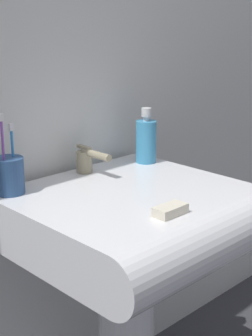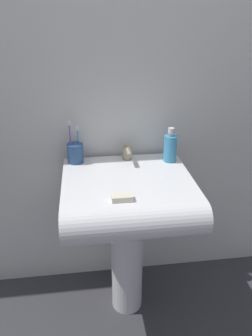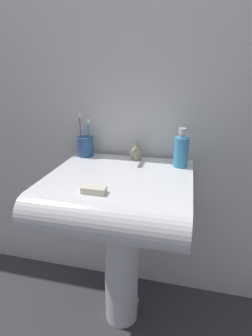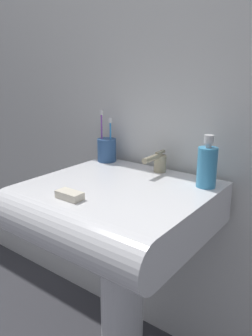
{
  "view_description": "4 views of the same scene",
  "coord_description": "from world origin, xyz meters",
  "views": [
    {
      "loc": [
        -0.94,
        -0.96,
        1.29
      ],
      "look_at": [
        -0.02,
        -0.02,
        0.89
      ],
      "focal_mm": 55.0,
      "sensor_mm": 36.0,
      "label": 1
    },
    {
      "loc": [
        -0.18,
        -1.36,
        1.53
      ],
      "look_at": [
        -0.01,
        -0.0,
        0.87
      ],
      "focal_mm": 35.0,
      "sensor_mm": 36.0,
      "label": 2
    },
    {
      "loc": [
        0.27,
        -1.02,
        1.24
      ],
      "look_at": [
        0.03,
        -0.03,
        0.86
      ],
      "focal_mm": 28.0,
      "sensor_mm": 36.0,
      "label": 3
    },
    {
      "loc": [
        0.66,
        -0.86,
        1.21
      ],
      "look_at": [
        0.01,
        0.01,
        0.88
      ],
      "focal_mm": 35.0,
      "sensor_mm": 36.0,
      "label": 4
    }
  ],
  "objects": [
    {
      "name": "ground_plane",
      "position": [
        0.0,
        0.0,
        0.0
      ],
      "size": [
        6.0,
        6.0,
        0.0
      ],
      "primitive_type": "plane",
      "color": "#38383D",
      "rests_on": "ground"
    },
    {
      "name": "toothbrush_cup",
      "position": [
        -0.24,
        0.21,
        0.87
      ],
      "size": [
        0.08,
        0.08,
        0.22
      ],
      "color": "#2D5184",
      "rests_on": "sink_basin"
    },
    {
      "name": "bar_soap",
      "position": [
        -0.05,
        -0.2,
        0.83
      ],
      "size": [
        0.09,
        0.04,
        0.02
      ],
      "primitive_type": "cube",
      "color": "silver",
      "rests_on": "sink_basin"
    },
    {
      "name": "faucet",
      "position": [
        0.03,
        0.2,
        0.86
      ],
      "size": [
        0.05,
        0.14,
        0.08
      ],
      "color": "tan",
      "rests_on": "sink_basin"
    },
    {
      "name": "sink_pedestal",
      "position": [
        0.0,
        0.0,
        0.34
      ],
      "size": [
        0.17,
        0.17,
        0.67
      ],
      "primitive_type": "cylinder",
      "color": "white",
      "rests_on": "ground"
    },
    {
      "name": "wall_back",
      "position": [
        0.0,
        0.3,
        1.2
      ],
      "size": [
        5.0,
        0.05,
        2.4
      ],
      "primitive_type": "cube",
      "color": "silver",
      "rests_on": "ground"
    },
    {
      "name": "soap_bottle",
      "position": [
        0.24,
        0.16,
        0.89
      ],
      "size": [
        0.07,
        0.07,
        0.18
      ],
      "color": "#3F99CC",
      "rests_on": "sink_basin"
    },
    {
      "name": "sink_basin",
      "position": [
        0.0,
        -0.06,
        0.75
      ],
      "size": [
        0.61,
        0.59,
        0.15
      ],
      "color": "white",
      "rests_on": "sink_pedestal"
    }
  ]
}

